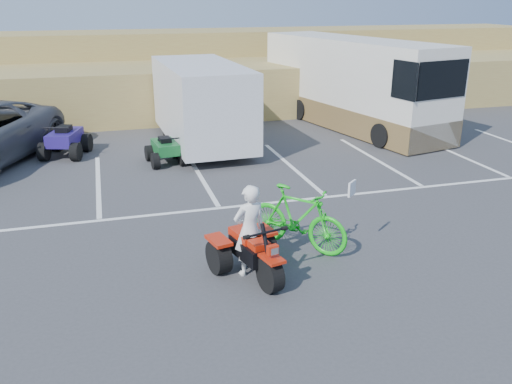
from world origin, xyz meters
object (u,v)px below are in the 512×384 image
object	(u,v)px
red_trike_atv	(254,277)
cargo_trailer	(202,102)
green_dirt_bike	(297,218)
rv_motorhome	(351,89)
quad_atv_blue	(67,156)
rider	(250,230)
quad_atv_green	(166,163)

from	to	relation	value
red_trike_atv	cargo_trailer	bearing A→B (deg)	71.47
green_dirt_bike	rv_motorhome	bearing A→B (deg)	17.87
red_trike_atv	quad_atv_blue	bearing A→B (deg)	97.76
rv_motorhome	quad_atv_blue	distance (m)	10.38
rider	quad_atv_green	xyz separation A→B (m)	(-0.60, 7.19, -0.83)
rider	quad_atv_blue	world-z (taller)	rider
quad_atv_blue	green_dirt_bike	bearing A→B (deg)	-43.40
green_dirt_bike	red_trike_atv	bearing A→B (deg)	176.45
quad_atv_green	green_dirt_bike	bearing A→B (deg)	-81.00
rider	green_dirt_bike	world-z (taller)	rider
cargo_trailer	rv_motorhome	bearing A→B (deg)	10.79
red_trike_atv	quad_atv_blue	world-z (taller)	red_trike_atv
green_dirt_bike	rider	bearing A→B (deg)	170.77
red_trike_atv	rv_motorhome	world-z (taller)	rv_motorhome
green_dirt_bike	quad_atv_blue	bearing A→B (deg)	77.90
red_trike_atv	cargo_trailer	size ratio (longest dim) A/B	0.28
rv_motorhome	quad_atv_green	xyz separation A→B (m)	(-7.32, -3.08, -1.37)
rider	quad_atv_blue	distance (m)	9.50
red_trike_atv	quad_atv_green	bearing A→B (deg)	81.41
red_trike_atv	quad_atv_blue	size ratio (longest dim) A/B	1.01
cargo_trailer	rv_motorhome	distance (m)	6.05
red_trike_atv	green_dirt_bike	bearing A→B (deg)	24.78
green_dirt_bike	cargo_trailer	size ratio (longest dim) A/B	0.36
quad_atv_green	red_trike_atv	bearing A→B (deg)	-91.30
red_trike_atv	green_dirt_bike	size ratio (longest dim) A/B	0.77
rider	rv_motorhome	distance (m)	12.29
red_trike_atv	rv_motorhome	size ratio (longest dim) A/B	0.18
green_dirt_bike	quad_atv_blue	distance (m)	9.32
cargo_trailer	green_dirt_bike	bearing A→B (deg)	-89.94
rider	green_dirt_bike	bearing A→B (deg)	-160.91
quad_atv_blue	cargo_trailer	bearing A→B (deg)	18.12
rv_motorhome	quad_atv_green	distance (m)	8.06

